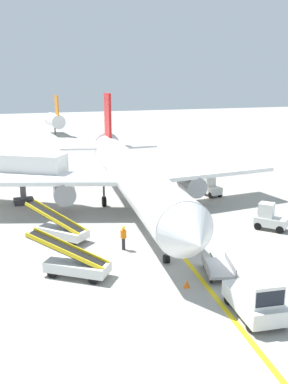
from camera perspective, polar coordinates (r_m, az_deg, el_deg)
The scene contains 13 objects.
ground_plane at distance 26.98m, azimuth 11.67°, elevation -10.00°, with size 300.00×300.00×0.00m, color #9E9B93.
taxi_line_yellow at distance 30.21m, azimuth 3.89°, elevation -6.96°, with size 0.30×80.00×0.01m, color yellow.
airliner at distance 37.11m, azimuth -1.95°, elevation 2.66°, with size 28.23×35.25×10.10m.
pushback_tug at distance 21.49m, azimuth 15.21°, elevation -13.98°, with size 2.49×3.87×2.20m.
baggage_tug_near_wing at distance 34.02m, azimuth 16.84°, elevation -3.43°, with size 2.50×2.69×2.10m.
baggage_tug_by_cargo_door at distance 43.03m, azimuth 9.05°, elevation 0.75°, with size 1.45×2.47×2.10m.
belt_loader_forward_hold at distance 31.06m, azimuth -11.30°, elevation -5.09°, with size 4.11×4.68×2.59m.
belt_loader_aft_hold at distance 25.27m, azimuth -9.40°, elevation -9.70°, with size 4.66×4.14×2.59m.
baggage_cart_empty_trailing at distance 25.57m, azimuth 10.10°, elevation -10.19°, with size 2.43×3.80×0.94m.
ground_crew_marshaller at distance 28.67m, azimuth -2.84°, elevation -6.22°, with size 0.36×0.24×1.70m.
safety_cone_nose_left at distance 38.64m, azimuth -0.59°, elevation -1.74°, with size 0.36×0.36×0.44m, color orange.
safety_cone_nose_right at distance 23.99m, azimuth 5.91°, elevation -12.43°, with size 0.36×0.36×0.44m, color orange.
distant_aircraft_far_right at distance 97.57m, azimuth -12.19°, elevation 9.65°, with size 3.00×10.10×8.80m.
Camera 1 is at (-14.09, -20.16, 11.09)m, focal length 38.80 mm.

